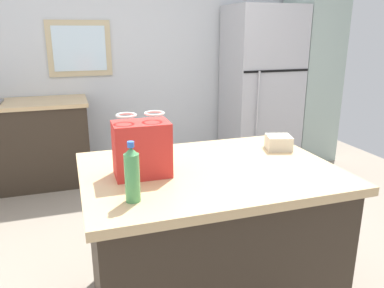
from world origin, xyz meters
TOP-DOWN VIEW (x-y plane):
  - ground at (0.00, 0.00)m, footprint 5.84×5.84m
  - back_wall at (-0.01, 2.34)m, footprint 4.86×0.13m
  - kitchen_island at (-0.20, -0.39)m, footprint 1.35×0.99m
  - refrigerator at (1.34, 1.92)m, footprint 0.82×0.72m
  - tall_cabinet at (2.03, 1.92)m, footprint 0.51×0.65m
  - sink_counter at (-1.49, 1.97)m, footprint 1.57×0.63m
  - shopping_bag at (-0.56, -0.38)m, footprint 0.28×0.18m
  - small_box at (0.33, -0.21)m, footprint 0.18×0.17m
  - bottle at (-0.66, -0.67)m, footprint 0.07×0.07m

SIDE VIEW (x-z plane):
  - ground at x=0.00m, z-range 0.00..0.00m
  - kitchen_island at x=-0.20m, z-range 0.00..0.89m
  - sink_counter at x=-1.49m, z-range -0.08..1.00m
  - small_box at x=0.33m, z-range 0.88..0.97m
  - refrigerator at x=1.34m, z-range 0.00..1.87m
  - bottle at x=-0.66m, z-range 0.87..1.14m
  - shopping_bag at x=-0.56m, z-range 0.86..1.19m
  - tall_cabinet at x=2.03m, z-range 0.00..2.05m
  - back_wall at x=-0.01m, z-range 0.00..2.67m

